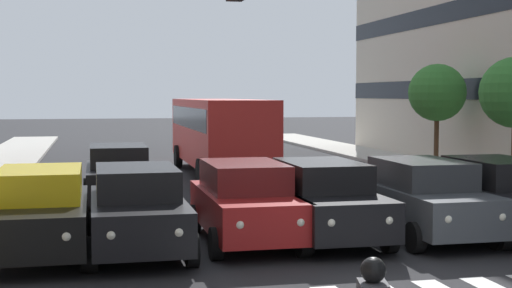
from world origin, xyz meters
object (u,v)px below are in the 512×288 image
object	(u,v)px
car_4	(245,202)
car_6	(40,212)
street_tree_2	(437,93)
car_1	(501,196)
car_3	(323,200)
street_lamp_right	(8,52)
traffic_light_gantry	(32,57)
car_2	(424,198)
bus_behind_traffic	(219,128)
car_5	(137,209)
car_row2_0	(119,174)

from	to	relation	value
car_4	car_6	xyz separation A→B (m)	(4.21, 0.43, 0.00)
car_4	street_tree_2	xyz separation A→B (m)	(-10.84, -12.67, 2.38)
car_1	car_3	size ratio (longest dim) A/B	1.00
car_6	street_lamp_right	xyz separation A→B (m)	(1.47, -8.85, 3.62)
car_4	traffic_light_gantry	size ratio (longest dim) A/B	0.81
car_2	car_4	distance (m)	4.01
car_1	bus_behind_traffic	distance (m)	14.23
car_5	street_tree_2	xyz separation A→B (m)	(-13.16, -13.16, 2.38)
car_1	street_tree_2	xyz separation A→B (m)	(-5.02, -13.12, 2.38)
car_row2_0	car_2	bearing A→B (deg)	135.37
street_lamp_right	car_6	bearing A→B (deg)	99.45
car_2	car_3	size ratio (longest dim) A/B	1.00
traffic_light_gantry	car_6	bearing A→B (deg)	-86.92
car_5	bus_behind_traffic	xyz separation A→B (m)	(-4.02, -13.62, 0.97)
street_lamp_right	street_tree_2	distance (m)	17.10
bus_behind_traffic	street_lamp_right	world-z (taller)	street_lamp_right
traffic_light_gantry	street_tree_2	bearing A→B (deg)	-130.97
car_5	street_lamp_right	size ratio (longest dim) A/B	0.63
car_4	car_row2_0	size ratio (longest dim) A/B	1.00
car_3	car_2	bearing A→B (deg)	176.59
car_3	car_4	distance (m)	1.71
bus_behind_traffic	car_5	bearing A→B (deg)	73.54
car_6	street_lamp_right	world-z (taller)	street_lamp_right
car_5	traffic_light_gantry	xyz separation A→B (m)	(1.67, 3.92, 2.82)
car_1	car_5	size ratio (longest dim) A/B	1.00
car_4	car_5	size ratio (longest dim) A/B	1.00
car_1	car_5	distance (m)	8.14
car_5	car_row2_0	distance (m)	6.56
car_6	street_tree_2	distance (m)	20.09
car_2	traffic_light_gantry	world-z (taller)	traffic_light_gantry
car_1	car_2	xyz separation A→B (m)	(1.82, -0.15, 0.00)
street_tree_2	car_4	bearing A→B (deg)	49.46
car_2	street_tree_2	distance (m)	14.85
car_5	street_tree_2	world-z (taller)	street_tree_2
car_4	traffic_light_gantry	distance (m)	6.58
car_1	car_row2_0	bearing A→B (deg)	-38.27
car_1	car_row2_0	world-z (taller)	same
car_2	car_4	bearing A→B (deg)	-4.25
car_6	traffic_light_gantry	bearing A→B (deg)	93.08
car_2	bus_behind_traffic	xyz separation A→B (m)	(2.30, -13.43, 0.97)
car_5	bus_behind_traffic	world-z (taller)	bus_behind_traffic
car_4	street_lamp_right	size ratio (longest dim) A/B	0.63
street_tree_2	car_2	bearing A→B (deg)	62.19
car_2	car_3	distance (m)	2.30
bus_behind_traffic	traffic_light_gantry	distance (m)	18.53
car_2	car_6	xyz separation A→B (m)	(8.21, 0.13, 0.00)
car_3	car_1	bearing A→B (deg)	175.98
car_6	traffic_light_gantry	size ratio (longest dim) A/B	0.81
car_1	street_lamp_right	world-z (taller)	street_lamp_right
car_3	traffic_light_gantry	world-z (taller)	traffic_light_gantry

